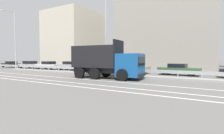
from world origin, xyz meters
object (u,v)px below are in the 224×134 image
(parked_car_0, at_px, (11,64))
(parked_car_6, at_px, (178,69))
(median_road_sign, at_px, (96,65))
(parked_car_5, at_px, (133,68))
(dump_truck, at_px, (115,65))
(parked_car_4, at_px, (100,66))
(street_lamp_1, at_px, (105,25))
(street_lamp_0, at_px, (14,38))
(parked_car_1, at_px, (30,65))
(parked_car_2, at_px, (48,65))
(parked_car_3, at_px, (70,66))

(parked_car_0, height_order, parked_car_6, parked_car_6)
(median_road_sign, relative_size, parked_car_5, 0.53)
(dump_truck, relative_size, parked_car_5, 1.64)
(parked_car_5, bearing_deg, parked_car_6, 92.31)
(parked_car_5, bearing_deg, parked_car_0, -86.58)
(dump_truck, bearing_deg, parked_car_4, -141.89)
(parked_car_0, bearing_deg, street_lamp_1, -103.14)
(dump_truck, xyz_separation_m, street_lamp_0, (-20.72, 2.38, 4.08))
(dump_truck, xyz_separation_m, parked_car_1, (-22.50, 6.40, -0.56))
(median_road_sign, xyz_separation_m, parked_car_4, (-2.14, 4.04, -0.44))
(parked_car_5, distance_m, parked_car_6, 5.70)
(parked_car_2, bearing_deg, street_lamp_1, -109.81)
(parked_car_1, bearing_deg, parked_car_3, 86.39)
(parked_car_3, height_order, parked_car_5, parked_car_3)
(median_road_sign, relative_size, parked_car_1, 0.46)
(median_road_sign, xyz_separation_m, parked_car_3, (-8.25, 4.19, -0.46))
(street_lamp_0, distance_m, parked_car_1, 6.39)
(parked_car_0, distance_m, parked_car_2, 11.67)
(street_lamp_0, distance_m, parked_car_5, 20.57)
(parked_car_0, distance_m, parked_car_6, 33.27)
(dump_truck, height_order, street_lamp_1, street_lamp_1)
(median_road_sign, bearing_deg, dump_truck, -31.00)
(parked_car_2, xyz_separation_m, parked_car_3, (4.81, 0.43, 0.02))
(median_road_sign, xyz_separation_m, street_lamp_1, (1.43, -0.16, 4.48))
(parked_car_1, relative_size, parked_car_6, 1.09)
(parked_car_1, relative_size, parked_car_4, 1.15)
(parked_car_1, xyz_separation_m, parked_car_5, (21.33, 0.35, -0.03))
(median_road_sign, distance_m, parked_car_4, 4.59)
(parked_car_2, distance_m, parked_car_3, 4.82)
(street_lamp_1, relative_size, parked_car_6, 2.24)
(parked_car_2, bearing_deg, dump_truck, -114.54)
(parked_car_4, xyz_separation_m, parked_car_6, (10.68, 0.32, -0.07))
(parked_car_0, relative_size, parked_car_4, 0.96)
(median_road_sign, xyz_separation_m, parked_car_5, (2.84, 4.34, -0.51))
(parked_car_3, relative_size, parked_car_6, 0.85)
(parked_car_6, bearing_deg, parked_car_2, -84.74)
(parked_car_0, bearing_deg, parked_car_3, -93.05)
(street_lamp_1, xyz_separation_m, parked_car_5, (1.41, 4.50, -5.00))
(median_road_sign, distance_m, parked_car_0, 25.00)
(parked_car_3, bearing_deg, parked_car_1, -91.18)
(dump_truck, bearing_deg, parked_car_3, -123.82)
(street_lamp_0, distance_m, parked_car_2, 7.02)
(median_road_sign, bearing_deg, parked_car_3, 153.05)
(parked_car_3, bearing_deg, parked_car_5, 88.45)
(parked_car_1, bearing_deg, median_road_sign, 73.07)
(street_lamp_1, distance_m, parked_car_3, 11.71)
(median_road_sign, height_order, street_lamp_1, street_lamp_1)
(parked_car_1, relative_size, parked_car_2, 1.06)
(dump_truck, relative_size, parked_car_2, 1.51)
(parked_car_4, bearing_deg, street_lamp_0, 109.13)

